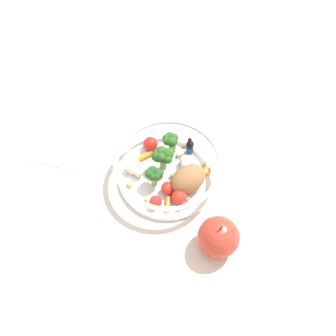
# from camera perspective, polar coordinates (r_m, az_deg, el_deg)

# --- Properties ---
(ground_plane) EXTENTS (2.40, 2.40, 0.00)m
(ground_plane) POSITION_cam_1_polar(r_m,az_deg,el_deg) (0.76, -0.52, 0.03)
(ground_plane) COLOR silver
(food_container) EXTENTS (0.21, 0.21, 0.07)m
(food_container) POSITION_cam_1_polar(r_m,az_deg,el_deg) (0.72, 0.15, -0.10)
(food_container) COLOR white
(food_container) RESTS_ON ground_plane
(loose_apple) EXTENTS (0.08, 0.08, 0.09)m
(loose_apple) POSITION_cam_1_polar(r_m,az_deg,el_deg) (0.65, 7.96, -10.74)
(loose_apple) COLOR #BC3828
(loose_apple) RESTS_ON ground_plane
(folded_napkin) EXTENTS (0.13, 0.12, 0.01)m
(folded_napkin) POSITION_cam_1_polar(r_m,az_deg,el_deg) (0.82, -16.57, 3.68)
(folded_napkin) COLOR white
(folded_napkin) RESTS_ON ground_plane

